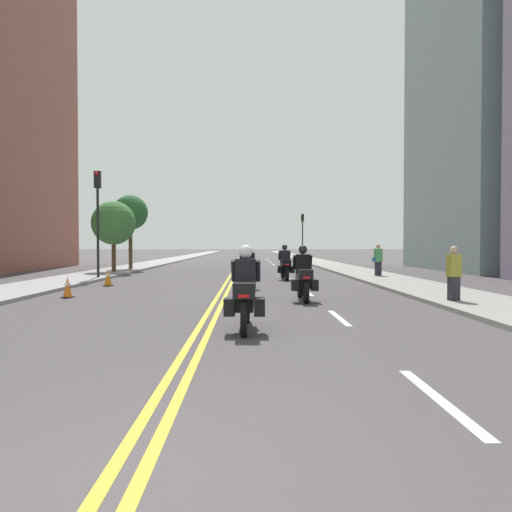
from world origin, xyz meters
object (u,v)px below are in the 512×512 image
traffic_cone_1 (108,277)px  motorcycle_3 (285,266)px  traffic_cone_0 (68,287)px  street_tree_0 (114,223)px  motorcycle_0 (245,296)px  motorcycle_2 (247,271)px  motorcycle_1 (303,279)px  motorcycle_4 (247,263)px  pedestrian_0 (454,275)px  pedestrian_1 (378,260)px  traffic_light_near (98,205)px  street_tree_1 (130,213)px  traffic_light_far (303,229)px

traffic_cone_1 → motorcycle_3: bearing=25.1°
traffic_cone_0 → street_tree_0: street_tree_0 is taller
motorcycle_0 → motorcycle_2: (0.01, 9.11, 0.00)m
traffic_cone_1 → traffic_cone_0: bearing=-90.1°
motorcycle_1 → motorcycle_4: motorcycle_1 is taller
motorcycle_0 → motorcycle_1: motorcycle_0 is taller
pedestrian_0 → street_tree_0: street_tree_0 is taller
motorcycle_2 → pedestrian_0: motorcycle_2 is taller
motorcycle_2 → pedestrian_1: pedestrian_1 is taller
traffic_light_near → street_tree_1: 8.60m
street_tree_0 → pedestrian_0: bearing=-48.4°
traffic_light_near → pedestrian_1: (13.56, 1.04, -2.65)m
pedestrian_0 → street_tree_0: size_ratio=0.39×
motorcycle_0 → motorcycle_1: 5.37m
traffic_cone_1 → pedestrian_0: pedestrian_0 is taller
traffic_cone_0 → traffic_cone_1: traffic_cone_1 is taller
traffic_cone_1 → traffic_light_far: 32.18m
pedestrian_0 → pedestrian_1: 11.12m
pedestrian_0 → street_tree_1: bearing=106.6°
traffic_light_far → street_tree_1: 22.15m
motorcycle_3 → street_tree_0: (-9.46, 5.17, 2.23)m
traffic_cone_1 → street_tree_0: 9.23m
traffic_light_near → pedestrian_1: size_ratio=3.03×
pedestrian_0 → pedestrian_1: size_ratio=0.96×
traffic_cone_0 → street_tree_1: (-1.96, 16.64, 3.37)m
motorcycle_1 → traffic_light_far: traffic_light_far is taller
motorcycle_4 → traffic_light_far: size_ratio=0.47×
traffic_light_near → street_tree_0: bearing=97.0°
motorcycle_1 → traffic_cone_1: size_ratio=3.30×
motorcycle_4 → pedestrian_1: pedestrian_1 is taller
motorcycle_1 → pedestrian_0: 4.19m
motorcycle_0 → pedestrian_1: bearing=68.5°
motorcycle_2 → traffic_cone_0: bearing=-154.2°
motorcycle_1 → pedestrian_1: size_ratio=1.35×
traffic_cone_1 → pedestrian_1: size_ratio=0.41×
pedestrian_0 → traffic_light_far: bearing=71.6°
pedestrian_1 → street_tree_1: size_ratio=0.35×
motorcycle_4 → street_tree_0: bearing=179.9°
motorcycle_2 → motorcycle_4: size_ratio=0.95×
motorcycle_2 → motorcycle_3: (1.76, 4.89, -0.02)m
motorcycle_0 → traffic_light_near: 16.04m
motorcycle_4 → traffic_cone_0: motorcycle_4 is taller
motorcycle_0 → street_tree_1: street_tree_1 is taller
motorcycle_2 → traffic_light_near: bearing=142.0°
street_tree_1 → motorcycle_3: bearing=-43.0°
traffic_light_near → pedestrian_1: traffic_light_near is taller
street_tree_1 → motorcycle_2: bearing=-60.9°
traffic_light_near → motorcycle_1: bearing=-45.9°
traffic_cone_0 → pedestrian_1: pedestrian_1 is taller
traffic_light_near → pedestrian_1: 13.86m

